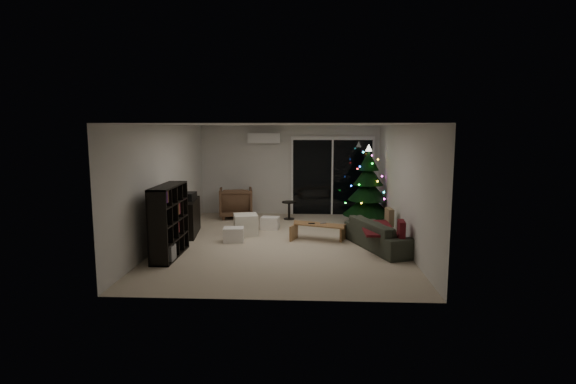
# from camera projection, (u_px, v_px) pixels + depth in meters

# --- Properties ---
(room) EXTENTS (6.50, 7.51, 2.60)m
(room) POSITION_uv_depth(u_px,v_px,m) (305.00, 187.00, 10.92)
(room) COLOR beige
(room) RESTS_ON ground
(bookshelf) EXTENTS (0.87, 1.40, 1.37)m
(bookshelf) POSITION_uv_depth(u_px,v_px,m) (160.00, 221.00, 8.49)
(bookshelf) COLOR black
(bookshelf) RESTS_ON floor
(media_cabinet) EXTENTS (0.64, 1.33, 0.80)m
(media_cabinet) POSITION_uv_depth(u_px,v_px,m) (186.00, 217.00, 10.28)
(media_cabinet) COLOR black
(media_cabinet) RESTS_ON floor
(stereo) EXTENTS (0.41, 0.48, 0.17)m
(stereo) POSITION_uv_depth(u_px,v_px,m) (186.00, 196.00, 10.21)
(stereo) COLOR black
(stereo) RESTS_ON media_cabinet
(armchair) EXTENTS (1.00, 1.03, 0.82)m
(armchair) POSITION_uv_depth(u_px,v_px,m) (236.00, 203.00, 12.25)
(armchair) COLOR #51382C
(armchair) RESTS_ON floor
(ottoman) EXTENTS (0.63, 0.63, 0.47)m
(ottoman) POSITION_uv_depth(u_px,v_px,m) (246.00, 225.00, 10.27)
(ottoman) COLOR silver
(ottoman) RESTS_ON floor
(cardboard_box_a) EXTENTS (0.46, 0.37, 0.31)m
(cardboard_box_a) POSITION_uv_depth(u_px,v_px,m) (234.00, 235.00, 9.66)
(cardboard_box_a) COLOR white
(cardboard_box_a) RESTS_ON floor
(cardboard_box_b) EXTENTS (0.46, 0.37, 0.30)m
(cardboard_box_b) POSITION_uv_depth(u_px,v_px,m) (270.00, 223.00, 10.85)
(cardboard_box_b) COLOR white
(cardboard_box_b) RESTS_ON floor
(side_table) EXTENTS (0.41, 0.41, 0.48)m
(side_table) POSITION_uv_depth(u_px,v_px,m) (289.00, 210.00, 12.02)
(side_table) COLOR black
(side_table) RESTS_ON floor
(floor_lamp) EXTENTS (0.28, 0.28, 1.73)m
(floor_lamp) POSITION_uv_depth(u_px,v_px,m) (249.00, 183.00, 12.91)
(floor_lamp) COLOR black
(floor_lamp) RESTS_ON floor
(sofa) EXTENTS (1.42, 2.11, 0.57)m
(sofa) POSITION_uv_depth(u_px,v_px,m) (382.00, 234.00, 9.12)
(sofa) COLOR black
(sofa) RESTS_ON floor
(sofa_throw) EXTENTS (0.61, 1.42, 0.05)m
(sofa_throw) POSITION_uv_depth(u_px,v_px,m) (377.00, 228.00, 9.11)
(sofa_throw) COLOR maroon
(sofa_throw) RESTS_ON sofa
(cushion_a) EXTENTS (0.15, 0.39, 0.38)m
(cushion_a) POSITION_uv_depth(u_px,v_px,m) (389.00, 217.00, 9.72)
(cushion_a) COLOR #917556
(cushion_a) RESTS_ON sofa
(cushion_b) EXTENTS (0.14, 0.38, 0.38)m
(cushion_b) POSITION_uv_depth(u_px,v_px,m) (401.00, 231.00, 8.43)
(cushion_b) COLOR maroon
(cushion_b) RESTS_ON sofa
(coffee_table) EXTENTS (1.21, 0.77, 0.36)m
(coffee_table) POSITION_uv_depth(u_px,v_px,m) (318.00, 232.00, 9.79)
(coffee_table) COLOR #9F784B
(coffee_table) RESTS_ON floor
(remote_a) EXTENTS (0.14, 0.04, 0.02)m
(remote_a) POSITION_uv_depth(u_px,v_px,m) (312.00, 223.00, 9.77)
(remote_a) COLOR black
(remote_a) RESTS_ON coffee_table
(remote_b) EXTENTS (0.14, 0.08, 0.02)m
(remote_b) POSITION_uv_depth(u_px,v_px,m) (323.00, 223.00, 9.81)
(remote_b) COLOR slate
(remote_b) RESTS_ON coffee_table
(christmas_tree) EXTENTS (1.55, 1.55, 2.02)m
(christmas_tree) POSITION_uv_depth(u_px,v_px,m) (368.00, 184.00, 11.37)
(christmas_tree) COLOR black
(christmas_tree) RESTS_ON floor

